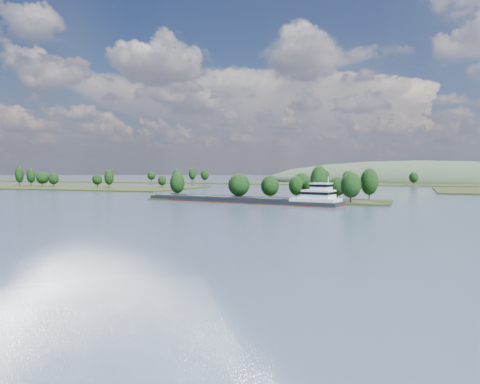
% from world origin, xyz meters
% --- Properties ---
extents(ground, '(1800.00, 1800.00, 0.00)m').
position_xyz_m(ground, '(0.00, 120.00, 0.00)').
color(ground, '#3B4B66').
rests_on(ground, ground).
extents(tree_island, '(100.00, 32.46, 15.35)m').
position_xyz_m(tree_island, '(7.53, 178.65, 4.14)').
color(tree_island, black).
rests_on(tree_island, ground).
extents(left_bank, '(300.00, 80.00, 16.10)m').
position_xyz_m(left_bank, '(-229.09, 260.06, 0.93)').
color(left_bank, black).
rests_on(left_bank, ground).
extents(back_shoreline, '(900.00, 60.00, 15.06)m').
position_xyz_m(back_shoreline, '(9.05, 399.84, 0.75)').
color(back_shoreline, black).
rests_on(back_shoreline, ground).
extents(hill_west, '(320.00, 160.00, 44.00)m').
position_xyz_m(hill_west, '(60.00, 500.00, 0.00)').
color(hill_west, '#344630').
rests_on(hill_west, ground).
extents(cargo_barge, '(85.18, 26.64, 11.48)m').
position_xyz_m(cargo_barge, '(-1.45, 162.64, 1.45)').
color(cargo_barge, black).
rests_on(cargo_barge, ground).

